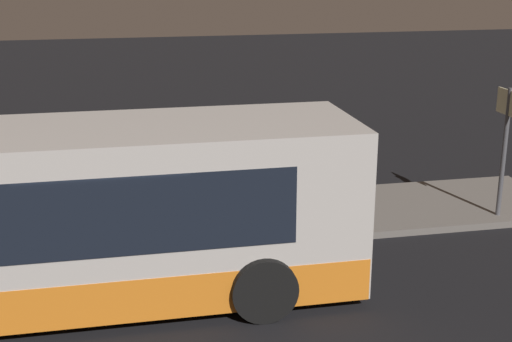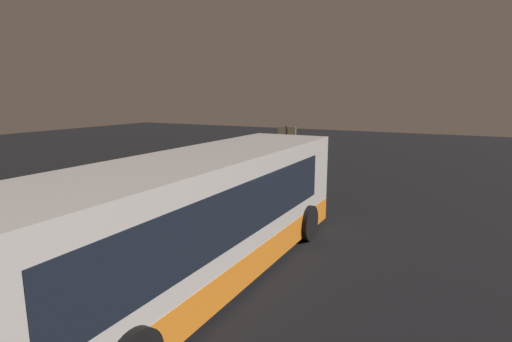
# 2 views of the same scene
# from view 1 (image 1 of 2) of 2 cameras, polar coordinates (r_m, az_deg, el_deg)

# --- Properties ---
(ground) EXTENTS (80.00, 80.00, 0.00)m
(ground) POSITION_cam_1_polar(r_m,az_deg,el_deg) (12.37, -11.50, -10.02)
(ground) COLOR black
(platform) EXTENTS (20.00, 2.96, 0.15)m
(platform) POSITION_cam_1_polar(r_m,az_deg,el_deg) (15.16, -11.68, -4.56)
(platform) COLOR #605B56
(platform) RESTS_ON ground
(bus_lead) EXTENTS (11.17, 2.85, 2.95)m
(bus_lead) POSITION_cam_1_polar(r_m,az_deg,el_deg) (11.95, -18.82, -3.91)
(bus_lead) COLOR #B2ADA8
(bus_lead) RESTS_ON ground
(passenger_boarding) EXTENTS (0.46, 0.58, 1.70)m
(passenger_boarding) POSITION_cam_1_polar(r_m,az_deg,el_deg) (15.89, -14.77, 0.04)
(passenger_boarding) COLOR #4C476B
(passenger_boarding) RESTS_ON platform
(passenger_waiting) EXTENTS (0.60, 0.63, 1.60)m
(passenger_waiting) POSITION_cam_1_polar(r_m,az_deg,el_deg) (15.53, -9.22, -0.27)
(passenger_waiting) COLOR #6B604C
(passenger_waiting) RESTS_ON platform
(passenger_with_bags) EXTENTS (0.65, 0.65, 1.57)m
(passenger_with_bags) POSITION_cam_1_polar(r_m,az_deg,el_deg) (15.76, 4.12, 0.07)
(passenger_with_bags) COLOR #2D2D33
(passenger_with_bags) RESTS_ON platform
(suitcase) EXTENTS (0.32, 0.23, 0.86)m
(suitcase) POSITION_cam_1_polar(r_m,az_deg,el_deg) (15.59, 2.37, -2.10)
(suitcase) COLOR #334C7F
(suitcase) RESTS_ON platform
(sign_post) EXTENTS (0.10, 0.89, 2.77)m
(sign_post) POSITION_cam_1_polar(r_m,az_deg,el_deg) (15.78, 19.38, 2.88)
(sign_post) COLOR #4C4C51
(sign_post) RESTS_ON platform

